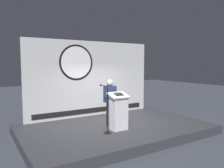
# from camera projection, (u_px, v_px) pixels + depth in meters

# --- Properties ---
(ground_plane) EXTENTS (40.00, 40.00, 0.00)m
(ground_plane) POSITION_uv_depth(u_px,v_px,m) (116.00, 134.00, 7.85)
(ground_plane) COLOR #383D47
(stage_platform) EXTENTS (6.40, 4.00, 0.30)m
(stage_platform) POSITION_uv_depth(u_px,v_px,m) (116.00, 129.00, 7.83)
(stage_platform) COLOR #333338
(stage_platform) RESTS_ON ground
(banner_display) EXTENTS (5.53, 0.12, 3.10)m
(banner_display) POSITION_uv_depth(u_px,v_px,m) (91.00, 79.00, 9.23)
(banner_display) COLOR silver
(banner_display) RESTS_ON stage_platform
(podium) EXTENTS (0.64, 0.49, 1.23)m
(podium) POSITION_uv_depth(u_px,v_px,m) (118.00, 112.00, 7.27)
(podium) COLOR silver
(podium) RESTS_ON stage_platform
(speaker_person) EXTENTS (0.40, 0.26, 1.63)m
(speaker_person) POSITION_uv_depth(u_px,v_px,m) (110.00, 102.00, 7.64)
(speaker_person) COLOR black
(speaker_person) RESTS_ON stage_platform
(microphone_stand) EXTENTS (0.24, 0.58, 1.53)m
(microphone_stand) POSITION_uv_depth(u_px,v_px,m) (107.00, 116.00, 6.93)
(microphone_stand) COLOR black
(microphone_stand) RESTS_ON stage_platform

